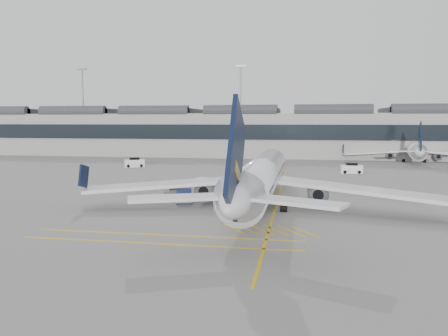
% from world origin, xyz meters
% --- Properties ---
extents(ground, '(220.00, 220.00, 0.00)m').
position_xyz_m(ground, '(0.00, 0.00, 0.00)').
color(ground, gray).
rests_on(ground, ground).
extents(terminal, '(200.00, 20.45, 12.40)m').
position_xyz_m(terminal, '(0.00, 71.93, 6.14)').
color(terminal, '#9E9E99').
rests_on(terminal, ground).
extents(light_masts, '(113.00, 0.60, 25.45)m').
position_xyz_m(light_masts, '(-1.67, 86.00, 14.49)').
color(light_masts, slate).
rests_on(light_masts, ground).
extents(apron_markings, '(0.25, 60.00, 0.01)m').
position_xyz_m(apron_markings, '(10.00, 10.00, 0.01)').
color(apron_markings, gold).
rests_on(apron_markings, ground).
extents(airliner_main, '(37.60, 41.08, 10.92)m').
position_xyz_m(airliner_main, '(8.38, 2.67, 3.21)').
color(airliner_main, white).
rests_on(airliner_main, ground).
extents(airliner_far, '(30.86, 33.98, 9.09)m').
position_xyz_m(airliner_far, '(37.86, 60.99, 2.67)').
color(airliner_far, white).
rests_on(airliner_far, ground).
extents(belt_loader, '(5.32, 2.17, 2.13)m').
position_xyz_m(belt_loader, '(6.23, 7.76, 0.62)').
color(belt_loader, silver).
rests_on(belt_loader, ground).
extents(baggage_cart_a, '(1.93, 1.65, 1.87)m').
position_xyz_m(baggage_cart_a, '(7.00, 6.02, 1.00)').
color(baggage_cart_a, gray).
rests_on(baggage_cart_a, ground).
extents(baggage_cart_b, '(2.15, 1.92, 1.92)m').
position_xyz_m(baggage_cart_b, '(-0.18, 3.52, 1.03)').
color(baggage_cart_b, gray).
rests_on(baggage_cart_b, ground).
extents(baggage_cart_c, '(2.20, 1.95, 2.01)m').
position_xyz_m(baggage_cart_c, '(0.61, 10.16, 1.08)').
color(baggage_cart_c, gray).
rests_on(baggage_cart_c, ground).
extents(baggage_cart_d, '(2.13, 1.90, 1.90)m').
position_xyz_m(baggage_cart_d, '(-1.43, 6.80, 1.02)').
color(baggage_cart_d, gray).
rests_on(baggage_cart_d, ground).
extents(ramp_agent_a, '(0.76, 0.83, 1.91)m').
position_xyz_m(ramp_agent_a, '(2.81, 7.55, 0.96)').
color(ramp_agent_a, orange).
rests_on(ramp_agent_a, ground).
extents(ramp_agent_b, '(0.79, 0.62, 1.62)m').
position_xyz_m(ramp_agent_b, '(4.53, 3.39, 0.81)').
color(ramp_agent_b, orange).
rests_on(ramp_agent_b, ground).
extents(pushback_tug, '(2.74, 2.10, 1.36)m').
position_xyz_m(pushback_tug, '(-2.01, 5.88, 0.60)').
color(pushback_tug, '#4F5145').
rests_on(pushback_tug, ground).
extents(safety_cone_nose, '(0.38, 0.38, 0.53)m').
position_xyz_m(safety_cone_nose, '(10.55, 23.21, 0.26)').
color(safety_cone_nose, '#F24C0A').
rests_on(safety_cone_nose, ground).
extents(safety_cone_engine, '(0.33, 0.33, 0.46)m').
position_xyz_m(safety_cone_engine, '(11.24, 2.49, 0.23)').
color(safety_cone_engine, '#F24C0A').
rests_on(safety_cone_engine, ground).
extents(service_van_left, '(4.27, 3.42, 1.96)m').
position_xyz_m(service_van_left, '(-20.03, 39.31, 0.88)').
color(service_van_left, white).
rests_on(service_van_left, ground).
extents(service_van_mid, '(2.73, 3.71, 1.71)m').
position_xyz_m(service_van_mid, '(7.98, 34.42, 0.77)').
color(service_van_mid, white).
rests_on(service_van_mid, ground).
extents(service_van_right, '(3.80, 2.11, 1.89)m').
position_xyz_m(service_van_right, '(21.44, 35.88, 0.84)').
color(service_van_right, white).
rests_on(service_van_right, ground).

